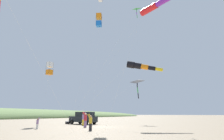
# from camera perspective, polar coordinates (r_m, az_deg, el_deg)

# --- Properties ---
(ground_plane) EXTENTS (600.00, 600.00, 0.00)m
(ground_plane) POSITION_cam_1_polar(r_m,az_deg,el_deg) (23.46, -4.34, -17.05)
(ground_plane) COLOR gray
(parked_car) EXTENTS (4.31, 2.09, 1.85)m
(parked_car) POSITION_cam_1_polar(r_m,az_deg,el_deg) (29.74, -8.71, -14.31)
(parked_car) COLOR black
(parked_car) RESTS_ON ground_plane
(cooler_box) EXTENTS (0.62, 0.42, 0.42)m
(cooler_box) POSITION_cam_1_polar(r_m,az_deg,el_deg) (31.01, -13.49, -15.43)
(cooler_box) COLOR black
(cooler_box) RESTS_ON ground_plane
(person_adult_flyer) EXTENTS (0.43, 0.55, 1.87)m
(person_adult_flyer) POSITION_cam_1_polar(r_m,az_deg,el_deg) (26.63, -8.75, -14.30)
(person_adult_flyer) COLOR gold
(person_adult_flyer) RESTS_ON ground_plane
(person_child_green_jacket) EXTENTS (0.49, 0.39, 1.54)m
(person_child_green_jacket) POSITION_cam_1_polar(r_m,az_deg,el_deg) (18.42, -6.63, -15.40)
(person_child_green_jacket) COLOR #232328
(person_child_green_jacket) RESTS_ON ground_plane
(person_child_grey_jacket) EXTENTS (0.63, 0.56, 1.79)m
(person_child_grey_jacket) POSITION_cam_1_polar(r_m,az_deg,el_deg) (23.00, -8.20, -14.60)
(person_child_grey_jacket) COLOR #8E6B9E
(person_child_grey_jacket) RESTS_ON ground_plane
(person_bystander_far) EXTENTS (0.28, 0.36, 1.19)m
(person_bystander_far) POSITION_cam_1_polar(r_m,az_deg,el_deg) (21.76, -21.90, -14.74)
(person_bystander_far) COLOR silver
(person_bystander_far) RESTS_ON ground_plane
(kite_delta_green_low_center) EXTENTS (8.24, 7.20, 7.30)m
(kite_delta_green_low_center) POSITION_cam_1_polar(r_m,az_deg,el_deg) (30.96, 7.67, -3.53)
(kite_delta_green_low_center) COLOR black
(kite_delta_green_low_center) RESTS_ON ground_plane
(kite_box_small_distant) EXTENTS (2.49, 1.24, 9.30)m
(kite_box_small_distant) POSITION_cam_1_polar(r_m,az_deg,el_deg) (29.99, -18.60, 0.46)
(kite_box_small_distant) COLOR white
(kite_box_small_distant) RESTS_ON ground_plane
(kite_windsock_striped_overhead) EXTENTS (11.54, 2.18, 12.19)m
(kite_windsock_striped_overhead) POSITION_cam_1_polar(r_m,az_deg,el_deg) (18.98, 15.53, 19.75)
(kite_windsock_striped_overhead) COLOR red
(kite_windsock_striped_overhead) RESTS_ON ground_plane
(kite_delta_white_trailing) EXTENTS (13.50, 0.98, 17.54)m
(kite_delta_white_trailing) POSITION_cam_1_polar(r_m,az_deg,el_deg) (30.30, 7.43, 17.94)
(kite_delta_white_trailing) COLOR green
(kite_delta_white_trailing) RESTS_ON ground_plane
(kite_box_rainbow_low_near) EXTENTS (3.54, 3.17, 15.36)m
(kite_box_rainbow_low_near) POSITION_cam_1_polar(r_m,az_deg,el_deg) (27.15, -4.04, 15.02)
(kite_box_rainbow_low_near) COLOR orange
(kite_box_rainbow_low_near) RESTS_ON ground_plane
(kite_windsock_purple_drifting) EXTENTS (16.25, 2.94, 7.90)m
(kite_windsock_purple_drifting) POSITION_cam_1_polar(r_m,az_deg,el_deg) (22.69, 8.49, 1.16)
(kite_windsock_purple_drifting) COLOR black
(kite_windsock_purple_drifting) RESTS_ON ground_plane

